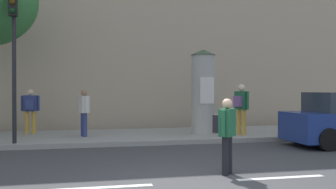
# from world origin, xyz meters

# --- Properties ---
(ground_plane) EXTENTS (80.00, 80.00, 0.00)m
(ground_plane) POSITION_xyz_m (0.00, 0.00, 0.00)
(ground_plane) COLOR #38383A
(sidewalk_curb) EXTENTS (36.00, 4.00, 0.15)m
(sidewalk_curb) POSITION_xyz_m (0.00, 7.00, 0.07)
(sidewalk_curb) COLOR gray
(sidewalk_curb) RESTS_ON ground_plane
(lane_markings) EXTENTS (25.80, 0.16, 0.01)m
(lane_markings) POSITION_xyz_m (-0.00, 0.00, 0.00)
(lane_markings) COLOR silver
(lane_markings) RESTS_ON ground_plane
(building_backdrop) EXTENTS (36.00, 5.00, 10.49)m
(building_backdrop) POSITION_xyz_m (0.00, 12.00, 5.25)
(building_backdrop) COLOR tan
(building_backdrop) RESTS_ON ground_plane
(traffic_light) EXTENTS (0.24, 0.45, 4.37)m
(traffic_light) POSITION_xyz_m (-3.79, 5.24, 3.09)
(traffic_light) COLOR black
(traffic_light) RESTS_ON sidewalk_curb
(poster_column) EXTENTS (0.91, 0.91, 2.95)m
(poster_column) POSITION_xyz_m (2.32, 6.60, 1.65)
(poster_column) COLOR #9E9B93
(poster_column) RESTS_ON sidewalk_curb
(pedestrian_near_pole) EXTENTS (0.51, 0.51, 1.52)m
(pedestrian_near_pole) POSITION_xyz_m (0.80, 0.55, 0.90)
(pedestrian_near_pole) COLOR black
(pedestrian_near_pole) RESTS_ON ground_plane
(pedestrian_in_red_top) EXTENTS (0.64, 0.40, 1.56)m
(pedestrian_in_red_top) POSITION_xyz_m (-3.59, 7.90, 1.08)
(pedestrian_in_red_top) COLOR #B78C33
(pedestrian_in_red_top) RESTS_ON sidewalk_curb
(pedestrian_with_bag) EXTENTS (0.36, 0.64, 1.55)m
(pedestrian_with_bag) POSITION_xyz_m (-1.79, 6.65, 1.06)
(pedestrian_with_bag) COLOR navy
(pedestrian_with_bag) RESTS_ON sidewalk_curb
(pedestrian_tallest) EXTENTS (0.50, 0.57, 1.72)m
(pedestrian_tallest) POSITION_xyz_m (3.43, 5.86, 1.18)
(pedestrian_tallest) COLOR #B78C33
(pedestrian_tallest) RESTS_ON sidewalk_curb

